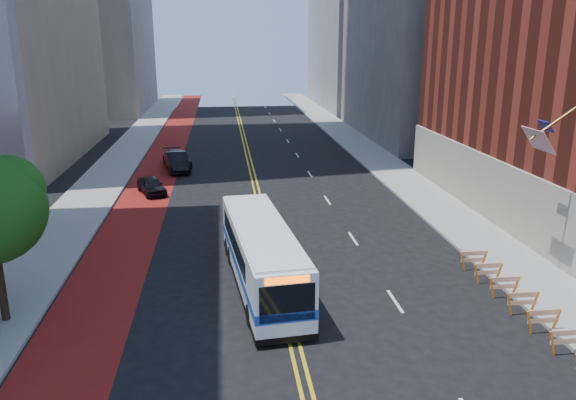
{
  "coord_description": "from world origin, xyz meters",
  "views": [
    {
      "loc": [
        -2.43,
        -15.51,
        10.99
      ],
      "look_at": [
        0.34,
        8.0,
        4.17
      ],
      "focal_mm": 35.0,
      "sensor_mm": 36.0,
      "label": 1
    }
  ],
  "objects_px": {
    "car_b": "(177,162)",
    "transit_bus": "(261,254)",
    "car_c": "(177,159)",
    "car_a": "(151,185)"
  },
  "relations": [
    {
      "from": "transit_bus",
      "to": "car_c",
      "type": "distance_m",
      "value": 26.68
    },
    {
      "from": "car_c",
      "to": "car_a",
      "type": "bearing_deg",
      "value": -113.1
    },
    {
      "from": "car_b",
      "to": "car_a",
      "type": "bearing_deg",
      "value": -112.06
    },
    {
      "from": "car_a",
      "to": "car_c",
      "type": "distance_m",
      "value": 9.2
    },
    {
      "from": "car_b",
      "to": "car_c",
      "type": "height_order",
      "value": "car_b"
    },
    {
      "from": "car_b",
      "to": "transit_bus",
      "type": "bearing_deg",
      "value": -88.79
    },
    {
      "from": "car_a",
      "to": "car_b",
      "type": "relative_size",
      "value": 0.77
    },
    {
      "from": "car_a",
      "to": "transit_bus",
      "type": "bearing_deg",
      "value": -89.71
    },
    {
      "from": "transit_bus",
      "to": "car_a",
      "type": "height_order",
      "value": "transit_bus"
    },
    {
      "from": "transit_bus",
      "to": "car_b",
      "type": "distance_m",
      "value": 24.91
    }
  ]
}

